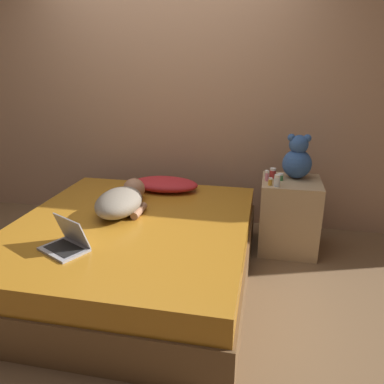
{
  "coord_description": "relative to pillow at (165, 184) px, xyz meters",
  "views": [
    {
      "loc": [
        0.96,
        -2.41,
        1.61
      ],
      "look_at": [
        0.41,
        0.25,
        0.65
      ],
      "focal_mm": 35.0,
      "sensor_mm": 36.0,
      "label": 1
    }
  ],
  "objects": [
    {
      "name": "ground_plane",
      "position": [
        -0.06,
        -0.74,
        -0.53
      ],
      "size": [
        12.0,
        12.0,
        0.0
      ],
      "primitive_type": "plane",
      "color": "brown"
    },
    {
      "name": "wall_back",
      "position": [
        -0.06,
        0.52,
        0.77
      ],
      "size": [
        8.0,
        0.06,
        2.6
      ],
      "color": "tan",
      "rests_on": "ground_plane"
    },
    {
      "name": "bed",
      "position": [
        -0.06,
        -0.74,
        -0.3
      ],
      "size": [
        1.75,
        1.96,
        0.47
      ],
      "color": "brown",
      "rests_on": "ground_plane"
    },
    {
      "name": "nightstand",
      "position": [
        1.13,
        -0.01,
        -0.21
      ],
      "size": [
        0.49,
        0.49,
        0.64
      ],
      "color": "tan",
      "rests_on": "ground_plane"
    },
    {
      "name": "pillow",
      "position": [
        0.0,
        0.0,
        0.0
      ],
      "size": [
        0.62,
        0.35,
        0.12
      ],
      "color": "red",
      "rests_on": "bed"
    },
    {
      "name": "person_lying",
      "position": [
        -0.19,
        -0.57,
        0.04
      ],
      "size": [
        0.35,
        0.69,
        0.2
      ],
      "rotation": [
        0.0,
        0.0,
        0.0
      ],
      "color": "gray",
      "rests_on": "bed"
    },
    {
      "name": "laptop",
      "position": [
        -0.3,
        -1.23,
        -0.01
      ],
      "size": [
        0.35,
        0.32,
        0.21
      ],
      "rotation": [
        0.0,
        0.0,
        -0.47
      ],
      "color": "#9E9EA3",
      "rests_on": "bed"
    },
    {
      "name": "teddy_bear",
      "position": [
        1.16,
        0.08,
        0.28
      ],
      "size": [
        0.25,
        0.25,
        0.38
      ],
      "color": "#335693",
      "rests_on": "nightstand"
    },
    {
      "name": "bottle_white",
      "position": [
        0.91,
        0.02,
        0.14
      ],
      "size": [
        0.03,
        0.03,
        0.07
      ],
      "color": "white",
      "rests_on": "nightstand"
    },
    {
      "name": "bottle_green",
      "position": [
        1.03,
        -0.02,
        0.14
      ],
      "size": [
        0.05,
        0.05,
        0.06
      ],
      "color": "#3D8E4C",
      "rests_on": "nightstand"
    },
    {
      "name": "bottle_pink",
      "position": [
        0.92,
        -0.06,
        0.15
      ],
      "size": [
        0.03,
        0.03,
        0.09
      ],
      "color": "pink",
      "rests_on": "nightstand"
    },
    {
      "name": "bottle_red",
      "position": [
        0.96,
        0.03,
        0.15
      ],
      "size": [
        0.06,
        0.06,
        0.09
      ],
      "color": "#B72D2D",
      "rests_on": "nightstand"
    },
    {
      "name": "bottle_amber",
      "position": [
        0.95,
        -0.18,
        0.14
      ],
      "size": [
        0.03,
        0.03,
        0.06
      ],
      "color": "gold",
      "rests_on": "nightstand"
    },
    {
      "name": "bottle_clear",
      "position": [
        1.0,
        -0.2,
        0.16
      ],
      "size": [
        0.05,
        0.05,
        0.1
      ],
      "color": "silver",
      "rests_on": "nightstand"
    }
  ]
}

